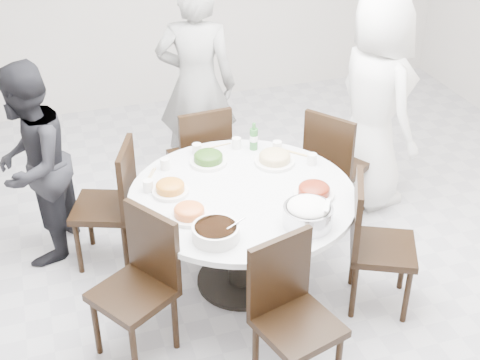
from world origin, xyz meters
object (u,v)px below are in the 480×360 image
object	(u,v)px
chair_ne	(338,162)
diner_left	(31,165)
beverage_bottle	(254,136)
chair_nw	(103,205)
chair_n	(198,156)
diner_middle	(197,86)
chair_s	(298,323)
rice_bowl	(308,216)
diner_right	(375,102)
soup_bowl	(216,233)
chair_sw	(132,291)
dining_table	(242,239)
chair_se	(383,246)

from	to	relation	value
chair_ne	diner_left	distance (m)	2.32
beverage_bottle	chair_nw	bearing A→B (deg)	179.38
chair_n	diner_middle	world-z (taller)	diner_middle
chair_s	rice_bowl	size ratio (longest dim) A/B	3.13
diner_right	soup_bowl	bearing A→B (deg)	117.97
chair_s	rice_bowl	world-z (taller)	chair_s
chair_s	rice_bowl	distance (m)	0.66
chair_n	diner_middle	size ratio (longest dim) A/B	0.53
chair_ne	chair_sw	distance (m)	2.10
chair_s	diner_left	size ratio (longest dim) A/B	0.63
chair_nw	diner_right	xyz separation A→B (m)	(2.21, 0.20, 0.41)
chair_n	diner_right	size ratio (longest dim) A/B	0.53
diner_left	rice_bowl	distance (m)	2.01
diner_right	chair_ne	bearing A→B (deg)	104.68
dining_table	beverage_bottle	bearing A→B (deg)	64.28
chair_ne	chair_n	world-z (taller)	same
rice_bowl	soup_bowl	size ratio (longest dim) A/B	1.07
chair_s	diner_middle	size ratio (longest dim) A/B	0.53
chair_n	diner_right	world-z (taller)	diner_right
chair_ne	beverage_bottle	distance (m)	0.83
chair_nw	chair_sw	xyz separation A→B (m)	(0.04, -0.99, 0.00)
chair_ne	diner_left	xyz separation A→B (m)	(-2.30, 0.18, 0.28)
diner_right	beverage_bottle	distance (m)	1.10
dining_table	chair_n	world-z (taller)	chair_n
chair_n	beverage_bottle	distance (m)	0.69
diner_middle	diner_left	distance (m)	1.54
chair_ne	soup_bowl	world-z (taller)	chair_ne
dining_table	chair_n	xyz separation A→B (m)	(-0.03, 1.04, 0.10)
chair_sw	dining_table	bearing A→B (deg)	84.86
diner_middle	rice_bowl	world-z (taller)	diner_middle
chair_se	rice_bowl	xyz separation A→B (m)	(-0.55, 0.01, 0.34)
dining_table	diner_left	bearing A→B (deg)	148.76
chair_nw	diner_right	bearing A→B (deg)	115.53
dining_table	chair_se	world-z (taller)	chair_se
chair_se	rice_bowl	size ratio (longest dim) A/B	3.13
diner_middle	soup_bowl	size ratio (longest dim) A/B	6.37
chair_sw	beverage_bottle	world-z (taller)	beverage_bottle
rice_bowl	chair_nw	bearing A→B (deg)	137.57
diner_left	chair_nw	bearing A→B (deg)	83.75
chair_s	diner_right	world-z (taller)	diner_right
chair_se	diner_right	world-z (taller)	diner_right
chair_ne	diner_right	size ratio (longest dim) A/B	0.53
dining_table	beverage_bottle	size ratio (longest dim) A/B	7.18
dining_table	chair_sw	xyz separation A→B (m)	(-0.83, -0.43, 0.10)
chair_nw	soup_bowl	size ratio (longest dim) A/B	3.35
chair_se	diner_middle	size ratio (longest dim) A/B	0.53
chair_nw	diner_middle	xyz separation A→B (m)	(0.93, 0.90, 0.43)
chair_se	diner_middle	distance (m)	2.12
dining_table	diner_left	distance (m)	1.57
chair_se	chair_s	bearing A→B (deg)	147.75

